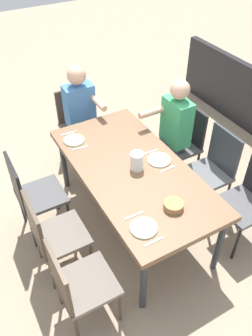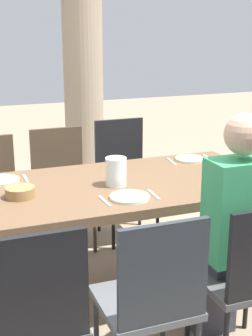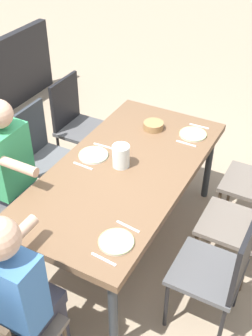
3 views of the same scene
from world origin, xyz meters
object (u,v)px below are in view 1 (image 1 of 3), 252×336
(diner_man_white, at_px, (171,132))
(plate_0, at_px, (144,228))
(diner_woman_green, at_px, (83,115))
(water_pitcher, at_px, (137,162))
(chair_west_south, at_px, (251,197))
(chair_mid_north, at_px, (51,233))
(plate_2, at_px, (74,140))
(chair_east_north, at_px, (32,193))
(chair_east_south, at_px, (183,140))
(chair_west_north, at_px, (76,283))
(bread_basket, at_px, (174,205))
(chair_mid_south, at_px, (213,166))
(chair_head_east, at_px, (77,120))
(dining_table, at_px, (132,173))
(plate_1, at_px, (159,160))

(diner_man_white, distance_m, plate_0, 1.45)
(diner_woman_green, relative_size, water_pitcher, 7.43)
(chair_west_south, distance_m, chair_mid_north, 1.89)
(plate_2, bearing_deg, chair_east_north, 116.55)
(chair_east_south, bearing_deg, diner_woman_green, 48.05)
(chair_west_north, distance_m, plate_2, 1.52)
(diner_woman_green, xyz_separation_m, bread_basket, (-1.79, -0.04, 0.10))
(chair_west_north, bearing_deg, water_pitcher, -54.03)
(chair_mid_north, bearing_deg, diner_man_white, -71.66)
(chair_west_south, xyz_separation_m, diner_woman_green, (1.89, 0.90, 0.15))
(chair_mid_south, distance_m, diner_woman_green, 1.63)
(diner_man_white, xyz_separation_m, plate_2, (0.29, 1.02, 0.07))
(plate_0, bearing_deg, chair_west_north, 92.78)
(diner_man_white, distance_m, plate_2, 1.07)
(chair_mid_south, xyz_separation_m, chair_head_east, (1.54, 0.91, -0.01))
(plate_2, bearing_deg, diner_man_white, -105.95)
(dining_table, bearing_deg, plate_2, 24.89)
(chair_east_south, bearing_deg, chair_mid_north, 106.42)
(dining_table, distance_m, chair_east_north, 0.99)
(chair_east_south, height_order, diner_man_white, diner_man_white)
(diner_man_white, bearing_deg, plate_1, 133.59)
(chair_west_north, relative_size, bread_basket, 5.34)
(chair_mid_north, xyz_separation_m, chair_east_north, (0.53, -0.00, 0.03))
(dining_table, height_order, chair_west_north, chair_west_north)
(chair_west_south, xyz_separation_m, diner_man_white, (1.08, 0.19, 0.15))
(chair_west_north, distance_m, chair_mid_south, 1.89)
(dining_table, height_order, chair_east_north, chair_east_north)
(dining_table, relative_size, chair_east_south, 2.07)
(water_pitcher, distance_m, bread_basket, 0.59)
(chair_east_north, bearing_deg, chair_west_south, -120.82)
(chair_west_north, xyz_separation_m, water_pitcher, (0.68, -0.94, 0.33))
(chair_west_north, height_order, chair_east_north, chair_east_north)
(plate_0, bearing_deg, water_pitcher, -26.37)
(plate_0, distance_m, plate_1, 0.86)
(chair_west_north, height_order, plate_2, chair_west_north)
(plate_2, bearing_deg, chair_head_east, -23.87)
(plate_0, bearing_deg, plate_1, -41.48)
(plate_2, bearing_deg, diner_woman_green, -31.65)
(diner_man_white, height_order, bread_basket, diner_man_white)
(chair_west_south, distance_m, diner_woman_green, 2.10)
(water_pitcher, bearing_deg, plate_1, -91.40)
(chair_east_south, distance_m, diner_woman_green, 1.22)
(diner_man_white, xyz_separation_m, plate_0, (-1.05, 1.00, 0.07))
(chair_east_north, distance_m, diner_woman_green, 1.22)
(chair_west_south, distance_m, plate_2, 1.85)
(chair_east_north, bearing_deg, chair_east_south, -90.00)
(dining_table, xyz_separation_m, water_pitcher, (-0.02, -0.03, 0.14))
(diner_woman_green, xyz_separation_m, plate_1, (-1.21, -0.28, 0.08))
(chair_west_south, bearing_deg, plate_0, 88.57)
(chair_mid_south, xyz_separation_m, chair_east_south, (0.53, 0.00, 0.01))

